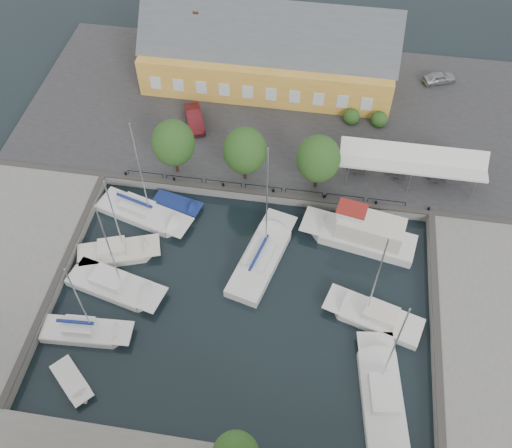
{
  "coord_description": "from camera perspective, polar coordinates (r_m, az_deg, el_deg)",
  "views": [
    {
      "loc": [
        5.08,
        -26.53,
        42.93
      ],
      "look_at": [
        0.0,
        6.0,
        1.5
      ],
      "focal_mm": 40.0,
      "sensor_mm": 36.0,
      "label": 1
    }
  ],
  "objects": [
    {
      "name": "warehouse",
      "position": [
        67.49,
        0.78,
        16.73
      ],
      "size": [
        28.56,
        14.0,
        9.55
      ],
      "color": "gold",
      "rests_on": "north_quay"
    },
    {
      "name": "launch_nw",
      "position": [
        56.79,
        -7.98,
        1.88
      ],
      "size": [
        5.3,
        3.07,
        0.88
      ],
      "color": "navy",
      "rests_on": "ground"
    },
    {
      "name": "west_boat_a",
      "position": [
        56.39,
        -11.31,
        1.01
      ],
      "size": [
        10.03,
        5.4,
        12.77
      ],
      "color": "silver",
      "rests_on": "ground"
    },
    {
      "name": "center_sailboat",
      "position": [
        51.95,
        0.53,
        -3.5
      ],
      "size": [
        5.47,
        10.61,
        13.93
      ],
      "color": "silver",
      "rests_on": "ground"
    },
    {
      "name": "west_boat_c",
      "position": [
        51.98,
        -13.98,
        -6.03
      ],
      "size": [
        9.33,
        4.9,
        12.06
      ],
      "color": "silver",
      "rests_on": "ground"
    },
    {
      "name": "quay_edge_fittings",
      "position": [
        52.51,
        -0.19,
        -1.36
      ],
      "size": [
        56.0,
        24.72,
        0.4
      ],
      "color": "#383533",
      "rests_on": "north_quay"
    },
    {
      "name": "tent_canopy",
      "position": [
        57.48,
        15.37,
        6.24
      ],
      "size": [
        14.0,
        4.0,
        2.83
      ],
      "color": "white",
      "rests_on": "north_quay"
    },
    {
      "name": "car_red",
      "position": [
        63.06,
        -6.18,
        10.46
      ],
      "size": [
        3.31,
        5.03,
        1.57
      ],
      "primitive_type": "imported",
      "rotation": [
        0.0,
        0.0,
        0.38
      ],
      "color": "maroon",
      "rests_on": "north_quay"
    },
    {
      "name": "east_quay",
      "position": [
        51.85,
        23.71,
        -10.52
      ],
      "size": [
        12.0,
        24.0,
        1.0
      ],
      "primitive_type": "cube",
      "color": "slate",
      "rests_on": "ground"
    },
    {
      "name": "car_silver",
      "position": [
        71.68,
        17.87,
        13.75
      ],
      "size": [
        4.12,
        2.86,
        1.3
      ],
      "primitive_type": "imported",
      "rotation": [
        0.0,
        0.0,
        1.96
      ],
      "color": "#9B9DA2",
      "rests_on": "north_quay"
    },
    {
      "name": "west_boat_b",
      "position": [
        53.97,
        -13.72,
        -2.86
      ],
      "size": [
        7.92,
        4.85,
        10.46
      ],
      "color": "silver",
      "rests_on": "ground"
    },
    {
      "name": "ground",
      "position": [
        50.72,
        -1.05,
        -6.31
      ],
      "size": [
        140.0,
        140.0,
        0.0
      ],
      "primitive_type": "plane",
      "color": "black",
      "rests_on": "ground"
    },
    {
      "name": "east_boat_c",
      "position": [
        46.99,
        12.4,
        -16.26
      ],
      "size": [
        4.33,
        9.94,
        12.16
      ],
      "color": "silver",
      "rests_on": "ground"
    },
    {
      "name": "quay_trees",
      "position": [
        54.62,
        -1.11,
        7.35
      ],
      "size": [
        18.2,
        4.2,
        6.3
      ],
      "color": "black",
      "rests_on": "north_quay"
    },
    {
      "name": "east_boat_b",
      "position": [
        49.88,
        11.86,
        -9.16
      ],
      "size": [
        8.78,
        5.05,
        11.5
      ],
      "color": "silver",
      "rests_on": "ground"
    },
    {
      "name": "west_boat_d",
      "position": [
        50.23,
        -16.7,
        -10.33
      ],
      "size": [
        7.78,
        2.76,
        10.35
      ],
      "color": "silver",
      "rests_on": "ground"
    },
    {
      "name": "launch_sw",
      "position": [
        48.74,
        -17.9,
        -14.78
      ],
      "size": [
        4.38,
        4.16,
        0.98
      ],
      "color": "silver",
      "rests_on": "ground"
    },
    {
      "name": "trawler",
      "position": [
        53.71,
        10.65,
        -1.03
      ],
      "size": [
        11.13,
        5.14,
        5.0
      ],
      "color": "silver",
      "rests_on": "ground"
    },
    {
      "name": "north_quay",
      "position": [
        65.42,
        2.34,
        11.04
      ],
      "size": [
        56.0,
        26.0,
        1.0
      ],
      "primitive_type": "cube",
      "color": "#2D2D30",
      "rests_on": "ground"
    }
  ]
}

